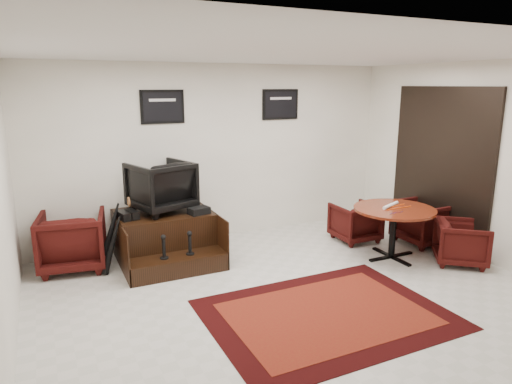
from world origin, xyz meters
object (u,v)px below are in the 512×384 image
(shine_podium, at_px, (166,238))
(shine_chair, at_px, (161,184))
(table_chair_window, at_px, (424,220))
(table_chair_corner, at_px, (462,241))
(table_chair_back, at_px, (355,220))
(armchair_side, at_px, (72,238))
(meeting_table, at_px, (394,214))

(shine_podium, relative_size, shine_chair, 1.71)
(table_chair_window, height_order, table_chair_corner, table_chair_window)
(table_chair_window, bearing_deg, table_chair_back, 57.67)
(table_chair_corner, bearing_deg, armchair_side, 105.24)
(shine_chair, bearing_deg, shine_podium, 72.71)
(meeting_table, height_order, table_chair_back, meeting_table)
(shine_chair, xyz_separation_m, armchair_side, (-1.23, 0.07, -0.66))
(shine_chair, distance_m, table_chair_window, 4.13)
(shine_podium, xyz_separation_m, armchair_side, (-1.23, 0.21, 0.12))
(armchair_side, bearing_deg, table_chair_corner, 165.58)
(table_chair_back, relative_size, table_chair_corner, 1.00)
(table_chair_back, distance_m, table_chair_window, 1.07)
(meeting_table, relative_size, table_chair_window, 1.51)
(shine_podium, bearing_deg, shine_chair, 90.00)
(shine_podium, bearing_deg, table_chair_window, -15.40)
(shine_chair, relative_size, meeting_table, 0.70)
(armchair_side, bearing_deg, table_chair_window, 175.15)
(table_chair_window, distance_m, table_chair_corner, 0.90)
(shine_podium, distance_m, armchair_side, 1.26)
(meeting_table, distance_m, table_chair_window, 0.99)
(meeting_table, distance_m, table_chair_back, 0.92)
(shine_podium, bearing_deg, meeting_table, -24.58)
(table_chair_window, bearing_deg, meeting_table, 107.46)
(meeting_table, bearing_deg, table_chair_corner, -38.94)
(table_chair_back, bearing_deg, shine_chair, -10.54)
(shine_chair, height_order, table_chair_back, shine_chair)
(shine_podium, relative_size, table_chair_corner, 2.04)
(armchair_side, height_order, table_chair_corner, armchair_side)
(shine_chair, bearing_deg, table_chair_back, 150.37)
(armchair_side, relative_size, table_chair_corner, 1.29)
(shine_chair, bearing_deg, meeting_table, 135.94)
(table_chair_back, xyz_separation_m, table_chair_corner, (0.74, -1.44, -0.00))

